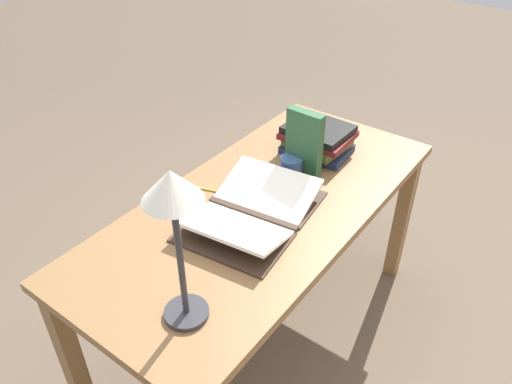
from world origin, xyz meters
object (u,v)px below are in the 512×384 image
book_standing_upright (304,144)px  open_book (252,211)px  book_stack_tall (318,139)px  reading_lamp (174,207)px  pencil (205,189)px  coffee_mug (291,167)px

book_standing_upright → open_book: bearing=2.9°
open_book → book_standing_upright: (-0.33, -0.00, 0.11)m
book_standing_upright → book_stack_tall: bearing=-165.5°
reading_lamp → pencil: size_ratio=2.82×
pencil → coffee_mug: bearing=142.6°
open_book → reading_lamp: size_ratio=1.14×
book_stack_tall → open_book: bearing=4.9°
book_stack_tall → coffee_mug: (0.22, 0.01, -0.02)m
open_book → book_stack_tall: size_ratio=1.95×
book_stack_tall → reading_lamp: size_ratio=0.59×
reading_lamp → coffee_mug: size_ratio=4.26×
reading_lamp → coffee_mug: reading_lamp is taller
reading_lamp → coffee_mug: bearing=-168.7°
open_book → pencil: open_book is taller
book_standing_upright → pencil: book_standing_upright is taller
open_book → book_stack_tall: (-0.51, -0.04, 0.04)m
pencil → book_stack_tall: bearing=157.9°
reading_lamp → pencil: 0.71m
open_book → pencil: bearing=-102.6°
open_book → book_stack_tall: bearing=177.6°
coffee_mug → pencil: bearing=-37.4°
book_stack_tall → pencil: 0.53m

